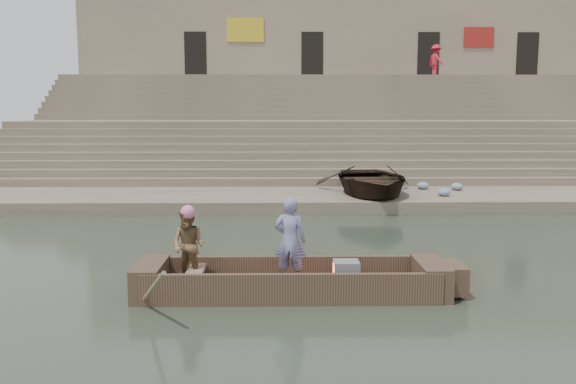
{
  "coord_description": "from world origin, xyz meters",
  "views": [
    {
      "loc": [
        -4.04,
        -12.78,
        3.36
      ],
      "look_at": [
        -3.81,
        1.3,
        1.4
      ],
      "focal_mm": 37.46,
      "sensor_mm": 36.0,
      "label": 1
    }
  ],
  "objects_px": {
    "beached_rowboat": "(370,180)",
    "pedestrian": "(436,60)",
    "television": "(346,272)",
    "main_rowboat": "(291,289)",
    "rowing_man": "(189,246)",
    "standing_man": "(290,240)"
  },
  "relations": [
    {
      "from": "main_rowboat",
      "to": "pedestrian",
      "type": "xyz_separation_m",
      "value": [
        8.66,
        23.8,
        5.96
      ]
    },
    {
      "from": "television",
      "to": "beached_rowboat",
      "type": "xyz_separation_m",
      "value": [
        1.98,
        10.08,
        0.49
      ]
    },
    {
      "from": "beached_rowboat",
      "to": "pedestrian",
      "type": "height_order",
      "value": "pedestrian"
    },
    {
      "from": "television",
      "to": "pedestrian",
      "type": "distance_m",
      "value": 25.64
    },
    {
      "from": "main_rowboat",
      "to": "rowing_man",
      "type": "bearing_deg",
      "value": 176.38
    },
    {
      "from": "rowing_man",
      "to": "pedestrian",
      "type": "relative_size",
      "value": 0.78
    },
    {
      "from": "main_rowboat",
      "to": "television",
      "type": "distance_m",
      "value": 1.04
    },
    {
      "from": "standing_man",
      "to": "beached_rowboat",
      "type": "relative_size",
      "value": 0.32
    },
    {
      "from": "standing_man",
      "to": "rowing_man",
      "type": "height_order",
      "value": "standing_man"
    },
    {
      "from": "rowing_man",
      "to": "beached_rowboat",
      "type": "height_order",
      "value": "rowing_man"
    },
    {
      "from": "rowing_man",
      "to": "beached_rowboat",
      "type": "bearing_deg",
      "value": 87.9
    },
    {
      "from": "beached_rowboat",
      "to": "pedestrian",
      "type": "distance_m",
      "value": 15.72
    },
    {
      "from": "television",
      "to": "beached_rowboat",
      "type": "height_order",
      "value": "beached_rowboat"
    },
    {
      "from": "main_rowboat",
      "to": "television",
      "type": "height_order",
      "value": "television"
    },
    {
      "from": "standing_man",
      "to": "rowing_man",
      "type": "distance_m",
      "value": 1.85
    },
    {
      "from": "standing_man",
      "to": "rowing_man",
      "type": "xyz_separation_m",
      "value": [
        -1.84,
        0.14,
        -0.12
      ]
    },
    {
      "from": "main_rowboat",
      "to": "standing_man",
      "type": "bearing_deg",
      "value": -128.2
    },
    {
      "from": "main_rowboat",
      "to": "beached_rowboat",
      "type": "xyz_separation_m",
      "value": [
        2.97,
        10.08,
        0.8
      ]
    },
    {
      "from": "beached_rowboat",
      "to": "television",
      "type": "bearing_deg",
      "value": -103.22
    },
    {
      "from": "pedestrian",
      "to": "beached_rowboat",
      "type": "bearing_deg",
      "value": 138.15
    },
    {
      "from": "main_rowboat",
      "to": "pedestrian",
      "type": "distance_m",
      "value": 26.02
    },
    {
      "from": "standing_man",
      "to": "pedestrian",
      "type": "height_order",
      "value": "pedestrian"
    }
  ]
}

